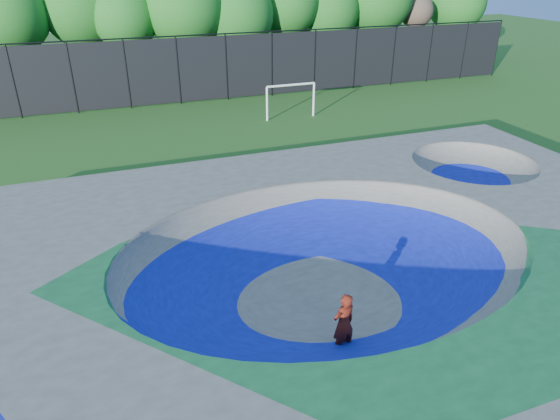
# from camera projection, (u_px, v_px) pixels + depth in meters

# --- Properties ---
(ground) EXTENTS (120.00, 120.00, 0.00)m
(ground) POSITION_uv_depth(u_px,v_px,m) (325.00, 292.00, 13.39)
(ground) COLOR #225417
(ground) RESTS_ON ground
(skate_deck) EXTENTS (22.00, 14.00, 1.50)m
(skate_deck) POSITION_uv_depth(u_px,v_px,m) (327.00, 269.00, 13.05)
(skate_deck) COLOR gray
(skate_deck) RESTS_ON ground
(skater) EXTENTS (0.63, 0.48, 1.56)m
(skater) POSITION_uv_depth(u_px,v_px,m) (343.00, 324.00, 11.04)
(skater) COLOR #AD250D
(skater) RESTS_ON ground
(skateboard) EXTENTS (0.81, 0.45, 0.05)m
(skateboard) POSITION_uv_depth(u_px,v_px,m) (342.00, 350.00, 11.38)
(skateboard) COLOR black
(skateboard) RESTS_ON ground
(soccer_goal) EXTENTS (2.91, 0.12, 1.92)m
(soccer_goal) POSITION_uv_depth(u_px,v_px,m) (291.00, 95.00, 27.55)
(soccer_goal) COLOR white
(soccer_goal) RESTS_ON ground
(fence) EXTENTS (48.09, 0.09, 4.04)m
(fence) POSITION_uv_depth(u_px,v_px,m) (178.00, 69.00, 30.02)
(fence) COLOR black
(fence) RESTS_ON ground
(treeline) EXTENTS (53.71, 7.46, 8.28)m
(treeline) POSITION_uv_depth(u_px,v_px,m) (147.00, 10.00, 32.68)
(treeline) COLOR #4C3526
(treeline) RESTS_ON ground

